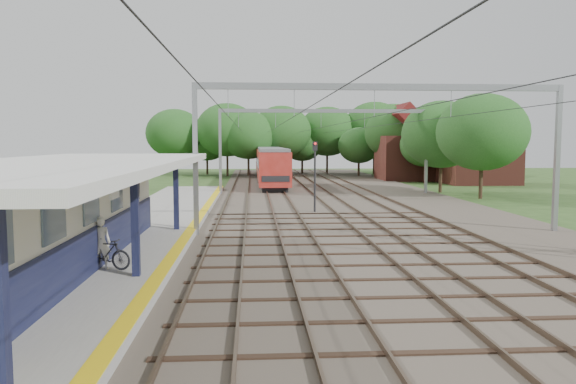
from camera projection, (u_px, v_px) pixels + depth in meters
name	position (u px, v px, depth m)	size (l,w,h in m)	color
ground	(375.00, 360.00, 11.19)	(160.00, 160.00, 0.00)	#2D4C1E
ballast_bed	(340.00, 200.00, 41.26)	(18.00, 90.00, 0.10)	#473D33
platform	(137.00, 237.00, 24.61)	(5.00, 52.00, 0.35)	gray
yellow_stripe	(189.00, 232.00, 24.74)	(0.45, 52.00, 0.01)	yellow
station_building	(44.00, 216.00, 17.40)	(3.41, 18.00, 3.40)	beige
canopy	(69.00, 166.00, 16.33)	(6.40, 20.00, 3.44)	black
rail_tracks	(306.00, 199.00, 41.09)	(11.80, 88.00, 0.15)	brown
catenary_system	(342.00, 124.00, 36.05)	(17.22, 88.00, 7.00)	gray
tree_band	(304.00, 137.00, 67.78)	(31.72, 30.88, 8.82)	#382619
house_near	(479.00, 155.00, 57.99)	(7.00, 6.12, 7.89)	brown
house_far	(415.00, 152.00, 63.61)	(8.00, 6.12, 8.66)	brown
person	(101.00, 243.00, 17.61)	(0.61, 0.40, 1.67)	beige
bicycle	(106.00, 254.00, 17.54)	(0.47, 1.67, 1.00)	black
train	(269.00, 162.00, 63.20)	(2.77, 34.47, 3.65)	black
signal_post	(315.00, 168.00, 33.79)	(0.31, 0.27, 4.36)	black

